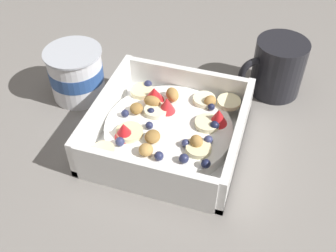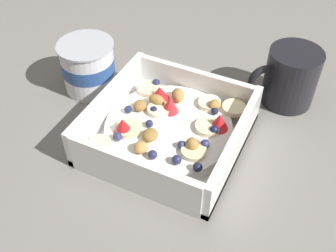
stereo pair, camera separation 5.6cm
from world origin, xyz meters
name	(u,v)px [view 1 (the left image)]	position (x,y,z in m)	size (l,w,h in m)	color
ground_plane	(161,138)	(0.00, 0.00, 0.00)	(2.40, 2.40, 0.00)	gray
fruit_bowl	(168,130)	(0.00, -0.01, 0.02)	(0.20, 0.20, 0.06)	white
spoon	(172,82)	(0.13, 0.02, 0.00)	(0.09, 0.17, 0.01)	silver
yogurt_cup	(76,73)	(0.05, 0.16, 0.04)	(0.09, 0.09, 0.08)	white
coffee_mug	(277,67)	(0.16, -0.14, 0.05)	(0.09, 0.10, 0.09)	black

